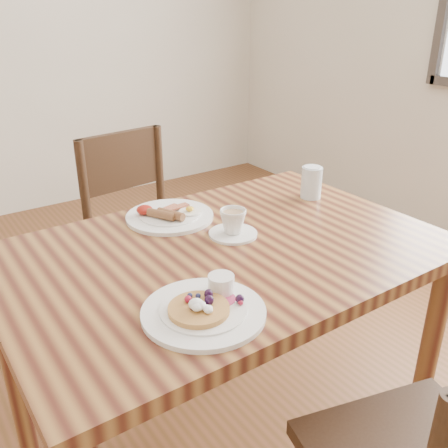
# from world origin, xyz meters

# --- Properties ---
(ground) EXTENTS (5.00, 5.00, 0.00)m
(ground) POSITION_xyz_m (0.00, 0.00, 0.00)
(ground) COLOR brown
(ground) RESTS_ON ground
(dining_table) EXTENTS (1.20, 0.80, 0.75)m
(dining_table) POSITION_xyz_m (0.00, 0.00, 0.65)
(dining_table) COLOR brown
(dining_table) RESTS_ON ground
(chair_far) EXTENTS (0.46, 0.46, 0.88)m
(chair_far) POSITION_xyz_m (0.10, 0.74, 0.49)
(chair_far) COLOR #332012
(chair_far) RESTS_ON ground
(pancake_plate) EXTENTS (0.27, 0.27, 0.06)m
(pancake_plate) POSITION_xyz_m (-0.21, -0.23, 0.76)
(pancake_plate) COLOR white
(pancake_plate) RESTS_ON dining_table
(breakfast_plate) EXTENTS (0.27, 0.27, 0.04)m
(breakfast_plate) POSITION_xyz_m (-0.03, 0.26, 0.76)
(breakfast_plate) COLOR white
(breakfast_plate) RESTS_ON dining_table
(teacup_saucer) EXTENTS (0.14, 0.14, 0.08)m
(teacup_saucer) POSITION_xyz_m (0.07, 0.05, 0.78)
(teacup_saucer) COLOR white
(teacup_saucer) RESTS_ON dining_table
(water_glass) EXTENTS (0.07, 0.07, 0.11)m
(water_glass) POSITION_xyz_m (0.46, 0.14, 0.80)
(water_glass) COLOR silver
(water_glass) RESTS_ON dining_table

